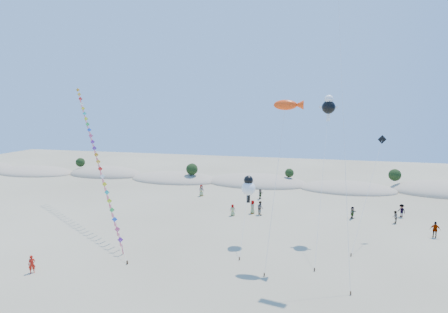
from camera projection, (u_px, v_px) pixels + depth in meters
dune_ridge at (262, 183)px, 69.21m from camera, size 145.30×11.49×5.57m
kite_train at (95, 150)px, 46.90m from camera, size 19.98×21.71×17.74m
fish_kite at (289, 105)px, 34.54m from camera, size 2.75×5.52×15.07m
cartoon_kite_low at (248, 187)px, 39.25m from camera, size 1.46×5.59×7.26m
cartoon_kite_high at (329, 106)px, 40.88m from camera, size 2.00×11.23×15.67m
dark_kite at (375, 168)px, 40.09m from camera, size 3.94×7.99×11.28m
flyer_foreground at (32, 264)px, 32.68m from camera, size 0.68×0.66×1.58m
beachgoers at (305, 207)px, 50.53m from camera, size 31.92×13.15×1.86m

